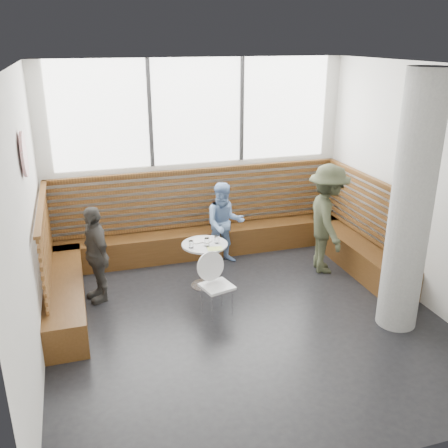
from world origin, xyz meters
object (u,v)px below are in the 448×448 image
object	(u,v)px
child_back	(224,224)
cafe_chair	(216,279)
adult_man	(327,219)
cafe_table	(205,256)
concrete_column	(411,206)
child_left	(96,254)

from	to	relation	value
child_back	cafe_chair	bearing A→B (deg)	-104.51
adult_man	child_back	bearing A→B (deg)	75.37
cafe_table	concrete_column	bearing A→B (deg)	-38.88
concrete_column	cafe_chair	bearing A→B (deg)	156.24
cafe_chair	cafe_table	bearing A→B (deg)	71.13
concrete_column	child_left	bearing A→B (deg)	153.91
concrete_column	cafe_chair	world-z (taller)	concrete_column
cafe_table	child_left	xyz separation A→B (m)	(-1.53, 0.08, 0.20)
child_left	concrete_column	bearing A→B (deg)	48.11
concrete_column	cafe_table	distance (m)	2.93
child_left	cafe_chair	bearing A→B (deg)	44.86
cafe_chair	child_back	xyz separation A→B (m)	(0.58, 1.49, 0.19)
adult_man	child_left	size ratio (longest dim) A/B	1.24
adult_man	child_back	xyz separation A→B (m)	(-1.43, 0.75, -0.18)
adult_man	child_left	world-z (taller)	adult_man
adult_man	child_left	distance (m)	3.49
concrete_column	child_left	size ratio (longest dim) A/B	2.32
cafe_table	cafe_chair	bearing A→B (deg)	-94.07
cafe_table	adult_man	bearing A→B (deg)	-0.16
adult_man	child_left	bearing A→B (deg)	101.47
child_back	child_left	xyz separation A→B (m)	(-2.06, -0.66, 0.02)
concrete_column	child_left	distance (m)	4.16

